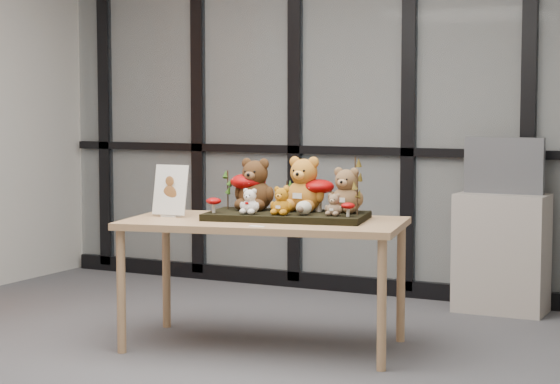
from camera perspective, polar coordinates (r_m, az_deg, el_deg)
The scene contains 25 objects.
floor at distance 5.44m, azimuth -6.34°, elevation -9.89°, with size 5.00×5.00×0.00m, color #535459.
room_shell at distance 5.26m, azimuth -6.51°, elevation 8.09°, with size 5.00×5.00×5.00m.
glass_partition at distance 7.45m, azimuth 3.99°, elevation 5.16°, with size 4.90×0.06×2.78m.
display_table at distance 5.76m, azimuth -0.89°, elevation -2.23°, with size 1.69×1.08×0.73m.
diorama_tray at distance 5.78m, azimuth 0.39°, elevation -1.36°, with size 0.90×0.45×0.04m, color black.
bear_pooh_yellow at distance 5.84m, azimuth 1.37°, elevation 0.62°, with size 0.27×0.24×0.35m, color #C07625, non-canonical shape.
bear_brown_medium at distance 5.91m, azimuth -1.40°, elevation 0.60°, with size 0.25×0.23×0.33m, color #422813, non-canonical shape.
bear_tan_back at distance 5.77m, azimuth 3.76°, elevation 0.24°, with size 0.22×0.20×0.28m, color brown, non-canonical shape.
bear_small_yellow at distance 5.64m, azimuth 0.10°, elevation -0.42°, with size 0.13×0.12×0.17m, color #B76F11, non-canonical shape.
bear_white_bow at distance 5.69m, azimuth -1.70°, elevation -0.45°, with size 0.12×0.11×0.16m, color white, non-canonical shape.
bear_beige_small at distance 5.61m, azimuth 3.06°, elevation -0.65°, with size 0.11×0.10×0.14m, color #85694D, non-canonical shape.
plush_cream_hedgehog at distance 5.64m, azimuth 1.35°, elevation -0.86°, with size 0.07×0.06×0.09m, color beige, non-canonical shape.
mushroom_back_left at distance 5.95m, azimuth -1.81°, elevation 0.14°, with size 0.21×0.21×0.23m, color #8E0405, non-canonical shape.
mushroom_back_right at distance 5.83m, azimuth 2.17°, elevation -0.10°, with size 0.18×0.18×0.20m, color #8E0405, non-canonical shape.
mushroom_front_left at distance 5.77m, azimuth -3.76°, elevation -0.70°, with size 0.09×0.09×0.10m, color #8E0405, non-canonical shape.
mushroom_front_right at distance 5.57m, azimuth 3.84°, elevation -0.95°, with size 0.08×0.08×0.09m, color #8E0405, non-canonical shape.
sprig_green_far_left at distance 5.99m, azimuth -2.95°, elevation 0.15°, with size 0.05×0.05×0.23m, color black, non-canonical shape.
sprig_green_mid_left at distance 6.00m, azimuth -1.77°, elevation 0.10°, with size 0.05×0.05×0.22m, color black, non-canonical shape.
sprig_dry_far_right at distance 5.77m, azimuth 4.25°, elevation 0.41°, with size 0.05×0.05×0.32m, color brown, non-canonical shape.
sprig_dry_mid_right at distance 5.65m, azimuth 4.38°, elevation -0.10°, with size 0.05×0.05×0.24m, color brown, non-canonical shape.
sprig_green_centre at distance 5.95m, azimuth 0.39°, elevation -0.18°, with size 0.05×0.05×0.17m, color black, non-canonical shape.
sign_holder at distance 5.94m, azimuth -6.19°, elevation -0.03°, with size 0.22×0.08×0.30m.
label_card at distance 5.44m, azimuth -1.31°, elevation -1.94°, with size 0.09×0.03×0.00m, color white.
cabinet at distance 6.94m, azimuth 12.36°, elevation -3.38°, with size 0.60×0.35×0.80m, color #9E958D.
monitor at distance 6.90m, azimuth 12.49°, elevation 1.46°, with size 0.53×0.06×0.38m.
Camera 1 is at (2.87, -4.40, 1.39)m, focal length 65.00 mm.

